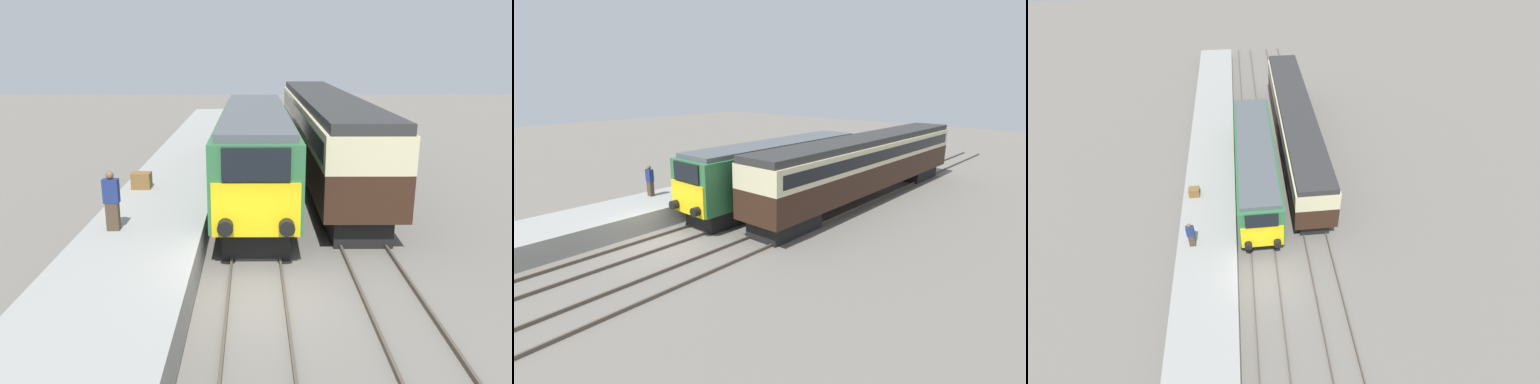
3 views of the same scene
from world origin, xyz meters
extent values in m
plane|color=slate|center=(0.00, 0.00, 0.00)|extent=(120.00, 120.00, 0.00)
cube|color=gray|center=(-3.30, 8.00, 0.51)|extent=(3.50, 50.00, 1.03)
cube|color=#4C4238|center=(-0.72, 5.00, 0.07)|extent=(0.07, 60.00, 0.14)
cube|color=#4C4238|center=(0.72, 5.00, 0.07)|extent=(0.07, 60.00, 0.14)
cube|color=#4C4238|center=(2.68, 5.00, 0.07)|extent=(0.07, 60.00, 0.14)
cube|color=#4C4238|center=(4.12, 5.00, 0.07)|extent=(0.07, 60.00, 0.14)
cube|color=black|center=(0.00, 4.34, 0.50)|extent=(2.03, 4.00, 1.00)
cube|color=black|center=(0.00, 12.55, 0.50)|extent=(2.03, 4.00, 1.00)
cube|color=#2D6B3D|center=(0.00, 8.45, 2.29)|extent=(2.70, 13.21, 2.59)
cube|color=yellow|center=(0.00, 1.80, 1.78)|extent=(2.48, 0.10, 1.55)
cube|color=black|center=(0.00, 1.80, 3.07)|extent=(1.89, 0.10, 0.93)
cube|color=#4C5156|center=(0.00, 8.45, 3.71)|extent=(2.38, 12.68, 0.24)
cylinder|color=black|center=(-0.85, 1.59, 1.35)|extent=(0.44, 0.35, 0.44)
cylinder|color=black|center=(0.85, 1.59, 1.35)|extent=(0.44, 0.35, 0.44)
cube|color=black|center=(3.40, 5.08, 0.47)|extent=(1.89, 3.60, 0.95)
cube|color=black|center=(3.40, 20.75, 0.47)|extent=(1.89, 3.60, 0.95)
cube|color=#331E14|center=(3.40, 12.92, 1.71)|extent=(2.70, 20.06, 1.51)
cube|color=beige|center=(3.40, 12.92, 3.06)|extent=(2.71, 20.06, 1.19)
cube|color=black|center=(3.40, 12.92, 3.06)|extent=(2.75, 19.26, 0.65)
cube|color=#2D2D2D|center=(3.40, 12.92, 3.83)|extent=(2.48, 20.06, 0.36)
cube|color=#473828|center=(-4.12, 2.29, 1.44)|extent=(0.36, 0.24, 0.83)
cube|color=navy|center=(-4.12, 2.29, 2.21)|extent=(0.44, 0.26, 0.69)
sphere|color=brown|center=(-4.12, 2.29, 2.66)|extent=(0.23, 0.23, 0.23)
cube|color=brown|center=(-4.28, 6.83, 1.33)|extent=(0.70, 0.56, 0.60)
camera|label=1|loc=(-0.08, -11.34, 6.06)|focal=35.00mm
camera|label=2|loc=(15.32, -9.20, 7.23)|focal=28.00mm
camera|label=3|loc=(-0.51, -14.12, 18.78)|focal=28.00mm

